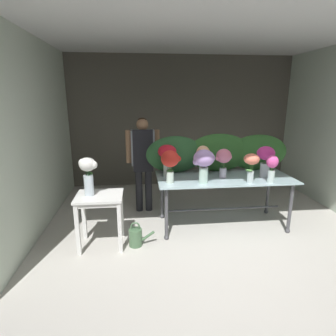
{
  "coord_description": "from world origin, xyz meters",
  "views": [
    {
      "loc": [
        -0.97,
        -2.45,
        1.98
      ],
      "look_at": [
        -0.58,
        1.13,
        1.03
      ],
      "focal_mm": 29.47,
      "sensor_mm": 36.0,
      "label": 1
    }
  ],
  "objects_px": {
    "vase_magenta_roses": "(266,158)",
    "vase_rosy_tulips": "(224,159)",
    "vase_lilac_stock": "(204,162)",
    "vase_white_roses_tall": "(88,172)",
    "vase_scarlet_dahlias": "(170,161)",
    "vase_coral_snapdragons": "(251,163)",
    "side_table_white": "(100,203)",
    "vase_fuchsia_hydrangea": "(272,167)",
    "vase_peach_freesia": "(203,157)",
    "florist": "(143,155)",
    "vase_crimson_anemones": "(167,155)",
    "display_table_glass": "(223,184)",
    "watering_can": "(136,237)"
  },
  "relations": [
    {
      "from": "display_table_glass",
      "to": "vase_scarlet_dahlias",
      "type": "bearing_deg",
      "value": -166.46
    },
    {
      "from": "florist",
      "to": "vase_crimson_anemones",
      "type": "distance_m",
      "value": 0.7
    },
    {
      "from": "vase_fuchsia_hydrangea",
      "to": "display_table_glass",
      "type": "bearing_deg",
      "value": 148.29
    },
    {
      "from": "vase_peach_freesia",
      "to": "vase_magenta_roses",
      "type": "height_order",
      "value": "vase_magenta_roses"
    },
    {
      "from": "vase_peach_freesia",
      "to": "vase_white_roses_tall",
      "type": "xyz_separation_m",
      "value": [
        -1.61,
        -0.52,
        -0.05
      ]
    },
    {
      "from": "vase_scarlet_dahlias",
      "to": "display_table_glass",
      "type": "bearing_deg",
      "value": 13.54
    },
    {
      "from": "side_table_white",
      "to": "vase_white_roses_tall",
      "type": "bearing_deg",
      "value": -179.09
    },
    {
      "from": "vase_rosy_tulips",
      "to": "vase_white_roses_tall",
      "type": "height_order",
      "value": "vase_white_roses_tall"
    },
    {
      "from": "vase_magenta_roses",
      "to": "vase_white_roses_tall",
      "type": "relative_size",
      "value": 0.91
    },
    {
      "from": "display_table_glass",
      "to": "vase_magenta_roses",
      "type": "xyz_separation_m",
      "value": [
        0.6,
        -0.07,
        0.41
      ]
    },
    {
      "from": "florist",
      "to": "vase_fuchsia_hydrangea",
      "type": "bearing_deg",
      "value": -31.05
    },
    {
      "from": "vase_peach_freesia",
      "to": "vase_lilac_stock",
      "type": "bearing_deg",
      "value": -101.38
    },
    {
      "from": "display_table_glass",
      "to": "vase_white_roses_tall",
      "type": "distance_m",
      "value": 1.99
    },
    {
      "from": "vase_lilac_stock",
      "to": "vase_white_roses_tall",
      "type": "distance_m",
      "value": 1.54
    },
    {
      "from": "vase_fuchsia_hydrangea",
      "to": "vase_white_roses_tall",
      "type": "height_order",
      "value": "vase_white_roses_tall"
    },
    {
      "from": "florist",
      "to": "vase_peach_freesia",
      "type": "xyz_separation_m",
      "value": [
        0.89,
        -0.6,
        0.09
      ]
    },
    {
      "from": "vase_peach_freesia",
      "to": "vase_coral_snapdragons",
      "type": "distance_m",
      "value": 0.72
    },
    {
      "from": "vase_lilac_stock",
      "to": "vase_coral_snapdragons",
      "type": "bearing_deg",
      "value": -4.97
    },
    {
      "from": "vase_magenta_roses",
      "to": "vase_white_roses_tall",
      "type": "height_order",
      "value": "vase_magenta_roses"
    },
    {
      "from": "display_table_glass",
      "to": "florist",
      "type": "height_order",
      "value": "florist"
    },
    {
      "from": "florist",
      "to": "watering_can",
      "type": "relative_size",
      "value": 4.62
    },
    {
      "from": "vase_magenta_roses",
      "to": "vase_fuchsia_hydrangea",
      "type": "distance_m",
      "value": 0.29
    },
    {
      "from": "display_table_glass",
      "to": "side_table_white",
      "type": "xyz_separation_m",
      "value": [
        -1.8,
        -0.41,
        -0.08
      ]
    },
    {
      "from": "vase_scarlet_dahlias",
      "to": "vase_coral_snapdragons",
      "type": "height_order",
      "value": "vase_scarlet_dahlias"
    },
    {
      "from": "florist",
      "to": "vase_white_roses_tall",
      "type": "bearing_deg",
      "value": -122.77
    },
    {
      "from": "display_table_glass",
      "to": "vase_peach_freesia",
      "type": "relative_size",
      "value": 4.38
    },
    {
      "from": "vase_magenta_roses",
      "to": "vase_rosy_tulips",
      "type": "relative_size",
      "value": 1.07
    },
    {
      "from": "vase_peach_freesia",
      "to": "vase_magenta_roses",
      "type": "relative_size",
      "value": 1.0
    },
    {
      "from": "vase_scarlet_dahlias",
      "to": "vase_coral_snapdragons",
      "type": "bearing_deg",
      "value": -6.3
    },
    {
      "from": "vase_magenta_roses",
      "to": "vase_crimson_anemones",
      "type": "distance_m",
      "value": 1.46
    },
    {
      "from": "display_table_glass",
      "to": "vase_fuchsia_hydrangea",
      "type": "height_order",
      "value": "vase_fuchsia_hydrangea"
    },
    {
      "from": "vase_scarlet_dahlias",
      "to": "vase_magenta_roses",
      "type": "relative_size",
      "value": 0.99
    },
    {
      "from": "florist",
      "to": "vase_lilac_stock",
      "type": "distance_m",
      "value": 1.28
    },
    {
      "from": "vase_white_roses_tall",
      "to": "display_table_glass",
      "type": "bearing_deg",
      "value": 12.05
    },
    {
      "from": "vase_scarlet_dahlias",
      "to": "watering_can",
      "type": "distance_m",
      "value": 1.13
    },
    {
      "from": "vase_crimson_anemones",
      "to": "vase_scarlet_dahlias",
      "type": "bearing_deg",
      "value": -89.0
    },
    {
      "from": "vase_lilac_stock",
      "to": "vase_peach_freesia",
      "type": "bearing_deg",
      "value": 78.62
    },
    {
      "from": "vase_lilac_stock",
      "to": "vase_fuchsia_hydrangea",
      "type": "relative_size",
      "value": 1.21
    },
    {
      "from": "vase_scarlet_dahlias",
      "to": "vase_crimson_anemones",
      "type": "height_order",
      "value": "vase_crimson_anemones"
    },
    {
      "from": "side_table_white",
      "to": "vase_rosy_tulips",
      "type": "distance_m",
      "value": 1.87
    },
    {
      "from": "side_table_white",
      "to": "vase_peach_freesia",
      "type": "xyz_separation_m",
      "value": [
        1.49,
        0.51,
        0.48
      ]
    },
    {
      "from": "vase_rosy_tulips",
      "to": "vase_magenta_roses",
      "type": "bearing_deg",
      "value": -2.68
    },
    {
      "from": "display_table_glass",
      "to": "vase_rosy_tulips",
      "type": "relative_size",
      "value": 4.67
    },
    {
      "from": "florist",
      "to": "vase_rosy_tulips",
      "type": "distance_m",
      "value": 1.39
    },
    {
      "from": "vase_lilac_stock",
      "to": "vase_crimson_anemones",
      "type": "bearing_deg",
      "value": 140.2
    },
    {
      "from": "side_table_white",
      "to": "watering_can",
      "type": "relative_size",
      "value": 2.05
    },
    {
      "from": "vase_lilac_stock",
      "to": "vase_coral_snapdragons",
      "type": "xyz_separation_m",
      "value": [
        0.65,
        -0.06,
        -0.02
      ]
    },
    {
      "from": "vase_magenta_roses",
      "to": "watering_can",
      "type": "height_order",
      "value": "vase_magenta_roses"
    },
    {
      "from": "vase_peach_freesia",
      "to": "vase_crimson_anemones",
      "type": "distance_m",
      "value": 0.54
    },
    {
      "from": "vase_peach_freesia",
      "to": "vase_rosy_tulips",
      "type": "height_order",
      "value": "vase_peach_freesia"
    }
  ]
}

